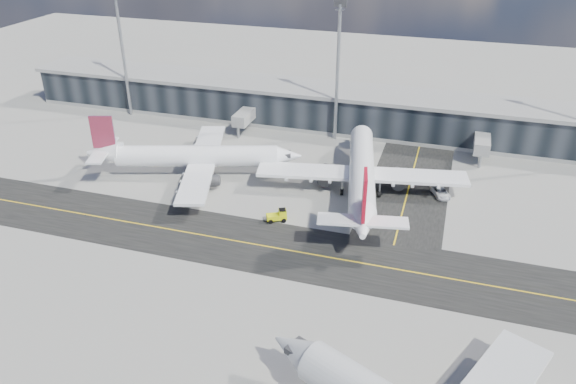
# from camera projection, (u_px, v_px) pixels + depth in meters

# --- Properties ---
(ground) EXTENTS (300.00, 300.00, 0.00)m
(ground) POSITION_uv_depth(u_px,v_px,m) (259.00, 261.00, 81.07)
(ground) COLOR gray
(ground) RESTS_ON ground
(taxiway_lanes) EXTENTS (180.00, 63.00, 0.03)m
(taxiway_lanes) POSITION_uv_depth(u_px,v_px,m) (305.00, 228.00, 89.07)
(taxiway_lanes) COLOR black
(taxiway_lanes) RESTS_ON ground
(terminal_concourse) EXTENTS (152.00, 19.80, 8.80)m
(terminal_concourse) POSITION_uv_depth(u_px,v_px,m) (343.00, 110.00, 125.32)
(terminal_concourse) COLOR black
(terminal_concourse) RESTS_ON ground
(floodlight_masts) EXTENTS (102.50, 0.70, 28.90)m
(floodlight_masts) POSITION_uv_depth(u_px,v_px,m) (338.00, 67.00, 114.05)
(floodlight_masts) COLOR gray
(floodlight_masts) RESTS_ON ground
(airliner_af) EXTENTS (39.00, 33.62, 11.79)m
(airliner_af) POSITION_uv_depth(u_px,v_px,m) (194.00, 156.00, 103.90)
(airliner_af) COLOR white
(airliner_af) RESTS_ON ground
(airliner_redtail) EXTENTS (37.20, 43.38, 12.89)m
(airliner_redtail) POSITION_uv_depth(u_px,v_px,m) (362.00, 173.00, 96.86)
(airliner_redtail) COLOR white
(airliner_redtail) RESTS_ON ground
(baggage_tug) EXTENTS (3.57, 2.79, 2.02)m
(baggage_tug) POSITION_uv_depth(u_px,v_px,m) (278.00, 215.00, 90.60)
(baggage_tug) COLOR #E9F40C
(baggage_tug) RESTS_ON ground
(service_van) EXTENTS (4.31, 5.64, 1.42)m
(service_van) POSITION_uv_depth(u_px,v_px,m) (441.00, 192.00, 98.27)
(service_van) COLOR white
(service_van) RESTS_ON ground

